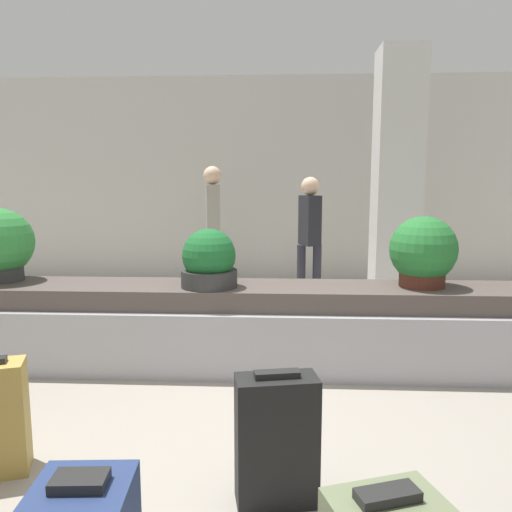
# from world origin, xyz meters

# --- Properties ---
(ground_plane) EXTENTS (18.00, 18.00, 0.00)m
(ground_plane) POSITION_xyz_m (0.00, 0.00, 0.00)
(ground_plane) COLOR gray
(back_wall) EXTENTS (18.00, 0.06, 3.20)m
(back_wall) POSITION_xyz_m (0.00, 5.38, 1.60)
(back_wall) COLOR beige
(back_wall) RESTS_ON ground_plane
(carousel) EXTENTS (6.19, 0.80, 0.70)m
(carousel) POSITION_xyz_m (0.00, 1.54, 0.33)
(carousel) COLOR #9E9EA3
(carousel) RESTS_ON ground_plane
(pillar) EXTENTS (0.56, 0.56, 3.20)m
(pillar) POSITION_xyz_m (1.66, 3.87, 1.60)
(pillar) COLOR silver
(pillar) RESTS_ON ground_plane
(suitcase_5) EXTENTS (0.42, 0.27, 0.67)m
(suitcase_5) POSITION_xyz_m (0.20, -0.32, 0.32)
(suitcase_5) COLOR black
(suitcase_5) RESTS_ON ground_plane
(potted_plant_1) EXTENTS (0.55, 0.55, 0.59)m
(potted_plant_1) POSITION_xyz_m (1.38, 1.57, 0.99)
(potted_plant_1) COLOR #4C2319
(potted_plant_1) RESTS_ON carousel
(potted_plant_2) EXTENTS (0.47, 0.47, 0.49)m
(potted_plant_2) POSITION_xyz_m (-0.38, 1.46, 0.91)
(potted_plant_2) COLOR #2D2D2D
(potted_plant_2) RESTS_ON carousel
(traveler_0) EXTENTS (0.31, 0.35, 1.79)m
(traveler_0) POSITION_xyz_m (-0.74, 4.31, 1.08)
(traveler_0) COLOR #282833
(traveler_0) RESTS_ON ground_plane
(traveler_1) EXTENTS (0.31, 0.36, 1.63)m
(traveler_1) POSITION_xyz_m (0.56, 3.70, 0.97)
(traveler_1) COLOR #282833
(traveler_1) RESTS_ON ground_plane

